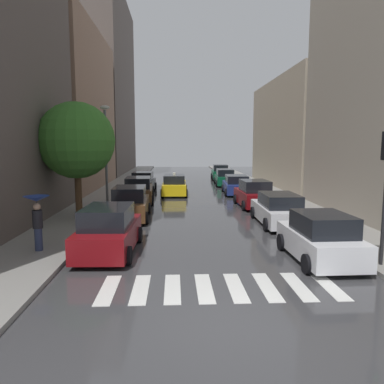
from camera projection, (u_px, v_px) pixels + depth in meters
ground_plane at (189, 192)px, 31.98m from camera, size 28.00×72.00×0.04m
sidewalk_left at (113, 191)px, 31.66m from camera, size 3.00×72.00×0.15m
sidewalk_right at (264, 191)px, 32.27m from camera, size 3.00×72.00×0.15m
crosswalk_stripes at (220, 288)px, 10.56m from camera, size 6.75×2.20×0.01m
building_left_mid at (66, 110)px, 33.57m from camera, size 6.00×16.50×14.22m
building_left_far at (105, 87)px, 52.60m from camera, size 6.00×21.63×24.37m
building_right_mid at (303, 134)px, 35.40m from camera, size 6.00×17.15×10.08m
parked_car_left_nearest at (109, 231)px, 13.88m from camera, size 2.18×4.53×1.79m
parked_car_left_second at (130, 204)px, 20.22m from camera, size 2.16×4.48×1.79m
parked_car_left_third at (138, 190)px, 26.17m from camera, size 2.28×4.84×1.78m
parked_car_left_fourth at (143, 182)px, 32.05m from camera, size 2.18×4.12×1.71m
parked_car_right_nearest at (321, 239)px, 12.92m from camera, size 2.15×4.06×1.70m
parked_car_right_second at (278, 210)px, 18.86m from camera, size 2.18×4.78×1.59m
parked_car_right_third at (254, 195)px, 24.10m from camera, size 2.17×4.29×1.76m
parked_car_right_fourth at (236, 185)px, 30.32m from camera, size 2.28×4.59×1.57m
parked_car_right_fifth at (225, 178)px, 36.95m from camera, size 2.16×4.83×1.63m
parked_car_right_sixth at (220, 173)px, 42.85m from camera, size 2.17×4.14×1.74m
taxi_midroad at (174, 185)px, 29.98m from camera, size 2.13×4.72×1.81m
pedestrian_foreground at (37, 212)px, 13.58m from camera, size 0.91×0.91×2.03m
street_tree_left at (76, 141)px, 19.79m from camera, size 4.08×4.08×6.15m
lamp_post_left at (106, 148)px, 23.21m from camera, size 0.60×0.28×6.28m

